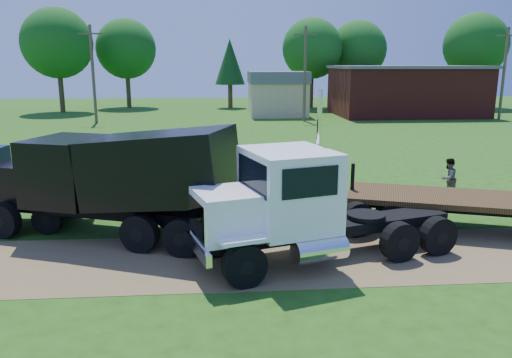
{
  "coord_description": "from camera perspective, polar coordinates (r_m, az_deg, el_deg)",
  "views": [
    {
      "loc": [
        -2.53,
        -13.55,
        5.57
      ],
      "look_at": [
        -1.2,
        3.44,
        1.6
      ],
      "focal_mm": 35.0,
      "sensor_mm": 36.0,
      "label": 1
    }
  ],
  "objects": [
    {
      "name": "dirt_track",
      "position": [
        14.87,
        5.73,
        -8.94
      ],
      "size": [
        120.0,
        4.2,
        0.01
      ],
      "primitive_type": "cube",
      "color": "brown",
      "rests_on": "ground"
    },
    {
      "name": "spectator_b",
      "position": [
        22.37,
        21.11,
        0.06
      ],
      "size": [
        1.04,
        0.97,
        1.72
      ],
      "primitive_type": "imported",
      "rotation": [
        0.0,
        0.0,
        3.63
      ],
      "color": "#999999",
      "rests_on": "ground"
    },
    {
      "name": "utility_poles",
      "position": [
        49.3,
        5.62,
        12.06
      ],
      "size": [
        42.2,
        0.28,
        9.0
      ],
      "color": "brown",
      "rests_on": "ground"
    },
    {
      "name": "white_semi_tractor",
      "position": [
        14.05,
        4.13,
        -3.12
      ],
      "size": [
        8.16,
        4.67,
        4.83
      ],
      "rotation": [
        0.0,
        0.0,
        0.29
      ],
      "color": "black",
      "rests_on": "ground"
    },
    {
      "name": "black_dump_truck",
      "position": [
        16.63,
        -15.64,
        0.31
      ],
      "size": [
        8.62,
        5.1,
        3.68
      ],
      "rotation": [
        0.0,
        0.0,
        -0.34
      ],
      "color": "black",
      "rests_on": "ground"
    },
    {
      "name": "ground",
      "position": [
        14.87,
        5.73,
        -8.96
      ],
      "size": [
        140.0,
        140.0,
        0.0
      ],
      "primitive_type": "plane",
      "color": "#22480F",
      "rests_on": "ground"
    },
    {
      "name": "tan_shed",
      "position": [
        54.04,
        2.51,
        9.76
      ],
      "size": [
        6.2,
        5.4,
        4.7
      ],
      "color": "tan",
      "rests_on": "ground"
    },
    {
      "name": "brick_building",
      "position": [
        57.43,
        16.73,
        9.67
      ],
      "size": [
        15.4,
        10.4,
        5.3
      ],
      "color": "maroon",
      "rests_on": "ground"
    },
    {
      "name": "tree_row",
      "position": [
        63.47,
        1.55,
        14.79
      ],
      "size": [
        58.19,
        13.56,
        11.72
      ],
      "color": "#3B2E18",
      "rests_on": "ground"
    },
    {
      "name": "flatbed_trailer",
      "position": [
        18.36,
        23.53,
        -2.72
      ],
      "size": [
        8.62,
        5.07,
        2.12
      ],
      "rotation": [
        0.0,
        0.0,
        -0.34
      ],
      "color": "#322210",
      "rests_on": "ground"
    },
    {
      "name": "orange_pickup",
      "position": [
        21.11,
        -8.69,
        -0.15
      ],
      "size": [
        5.89,
        3.21,
        1.57
      ],
      "primitive_type": "imported",
      "rotation": [
        0.0,
        0.0,
        1.68
      ],
      "color": "#C23109",
      "rests_on": "ground"
    }
  ]
}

